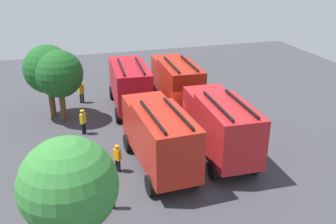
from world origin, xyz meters
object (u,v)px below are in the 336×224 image
Objects in this scene: fire_truck_3 at (129,83)px; tree_2 at (48,69)px; tree_1 at (59,74)px; firefighter_1 at (111,191)px; firefighter_3 at (83,121)px; fire_truck_2 at (159,135)px; firefighter_0 at (193,76)px; firefighter_4 at (81,91)px; fire_truck_1 at (176,81)px; fire_truck_0 at (220,124)px; firefighter_2 at (117,157)px; traffic_cone_0 at (210,104)px; tree_0 at (69,186)px.

fire_truck_3 is 6.04m from tree_2.
firefighter_1 is at bearing -171.57° from tree_1.
firefighter_3 is 3.96m from tree_1.
fire_truck_2 is 15.07m from firefighter_0.
fire_truck_2 is 4.51× the size of firefighter_0.
fire_truck_3 is 4.48m from firefighter_4.
firefighter_0 is (4.53, -3.10, -1.25)m from fire_truck_1.
fire_truck_3 is at bearing 24.35° from fire_truck_0.
fire_truck_1 is at bearing -19.06° from firefighter_1.
fire_truck_3 is at bearing -93.34° from tree_2.
firefighter_4 is (11.35, 1.00, 0.08)m from firefighter_2.
fire_truck_1 reaches higher than traffic_cone_0.
fire_truck_0 is 0.99× the size of fire_truck_3.
fire_truck_1 is 4.50× the size of firefighter_0.
fire_truck_2 is 8.17m from tree_0.
firefighter_2 is 0.94× the size of firefighter_3.
traffic_cone_0 is at bearing 43.65° from firefighter_0.
fire_truck_3 is 7.97m from firefighter_0.
tree_0 is (-3.33, 1.86, 2.81)m from firefighter_1.
firefighter_4 is 10.53m from traffic_cone_0.
fire_truck_2 is 9.73× the size of traffic_cone_0.
fire_truck_1 is 7.85m from firefighter_4.
firefighter_1 is at bearing 168.09° from fire_truck_3.
fire_truck_3 reaches higher than firefighter_2.
firefighter_0 is 0.29× the size of tree_0.
traffic_cone_0 is (10.45, -9.53, -0.59)m from firefighter_1.
fire_truck_1 is 10.48m from firefighter_2.
fire_truck_1 is 5.63m from firefighter_0.
firefighter_2 is at bearing 143.39° from firefighter_3.
firefighter_2 is at bearing 91.59° from fire_truck_0.
fire_truck_3 is at bearing 74.67° from traffic_cone_0.
firefighter_3 is (-3.42, 3.92, -1.18)m from fire_truck_3.
fire_truck_2 is at bearing -42.88° from firefighter_2.
firefighter_1 is (-2.87, 3.21, -1.19)m from fire_truck_2.
fire_truck_0 is at bearing -153.98° from fire_truck_3.
firefighter_0 is 13.03m from tree_1.
fire_truck_2 is at bearing 170.75° from firefighter_4.
fire_truck_2 is 12.27m from firefighter_4.
fire_truck_3 is (0.47, 3.64, 0.00)m from fire_truck_1.
traffic_cone_0 is at bearing -16.69° from fire_truck_0.
tree_0 reaches higher than fire_truck_2.
firefighter_4 is 4.14m from tree_2.
tree_0 reaches higher than firefighter_4.
firefighter_3 is (5.50, 7.56, -1.18)m from fire_truck_0.
firefighter_3 is 0.33× the size of tree_1.
firefighter_3 is 5.92m from firefighter_4.
tree_2 is at bearing 36.50° from tree_1.
fire_truck_3 reaches higher than firefighter_0.
firefighter_4 is at bearing 13.35° from fire_truck_2.
fire_truck_2 is 1.30× the size of tree_0.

